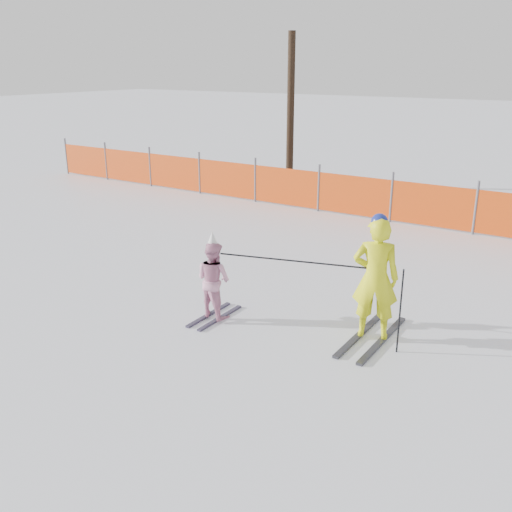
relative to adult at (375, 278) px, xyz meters
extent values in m
plane|color=white|center=(-1.79, -0.79, -0.92)|extent=(120.00, 120.00, 0.00)
cube|color=black|center=(-0.17, 0.00, -0.90)|extent=(0.09, 1.68, 0.04)
cube|color=black|center=(0.17, 0.00, -0.90)|extent=(0.09, 1.68, 0.04)
imported|color=#EAF014|center=(0.00, 0.00, 0.00)|extent=(0.75, 0.61, 1.76)
sphere|color=navy|center=(0.00, 0.00, 0.81)|extent=(0.23, 0.23, 0.23)
cube|color=black|center=(-2.43, -0.66, -0.90)|extent=(0.09, 1.06, 0.03)
cube|color=black|center=(-2.21, -0.66, -0.90)|extent=(0.09, 1.06, 0.03)
imported|color=pink|center=(-2.32, -0.66, -0.29)|extent=(0.63, 0.52, 1.20)
cone|color=white|center=(-2.32, -0.66, 0.35)|extent=(0.19, 0.19, 0.24)
cylinder|color=black|center=(0.45, -0.20, -0.32)|extent=(0.02, 0.02, 1.21)
cylinder|color=black|center=(-1.16, -0.33, 0.14)|extent=(2.09, 0.61, 0.02)
cylinder|color=#595960|center=(-14.05, 6.23, -0.29)|extent=(0.06, 0.06, 1.25)
cylinder|color=#595960|center=(-12.05, 6.23, -0.29)|extent=(0.06, 0.06, 1.25)
cylinder|color=#595960|center=(-10.05, 6.23, -0.29)|extent=(0.06, 0.06, 1.25)
cylinder|color=#595960|center=(-8.05, 6.23, -0.29)|extent=(0.06, 0.06, 1.25)
cylinder|color=#595960|center=(-6.05, 6.23, -0.29)|extent=(0.06, 0.06, 1.25)
cylinder|color=#595960|center=(-4.05, 6.23, -0.29)|extent=(0.06, 0.06, 1.25)
cylinder|color=#595960|center=(-2.05, 6.23, -0.29)|extent=(0.06, 0.06, 1.25)
cylinder|color=#595960|center=(-0.05, 6.23, -0.29)|extent=(0.06, 0.06, 1.25)
cube|color=#DB430B|center=(-5.46, 6.23, -0.37)|extent=(17.19, 0.03, 1.00)
cylinder|color=black|center=(-6.35, 8.70, 1.42)|extent=(0.23, 0.23, 4.67)
camera|label=1|loc=(2.63, -7.10, 2.83)|focal=40.00mm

